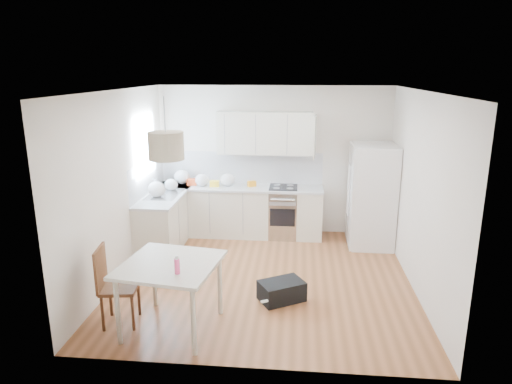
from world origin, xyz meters
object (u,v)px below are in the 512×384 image
refrigerator (373,195)px  dining_chair (120,286)px  dining_table (170,270)px  gym_bag (282,291)px

refrigerator → dining_chair: refrigerator is taller
refrigerator → dining_chair: (-3.36, -2.93, -0.39)m
dining_table → dining_chair: bearing=-176.0°
dining_table → gym_bag: bearing=40.8°
dining_table → dining_chair: (-0.64, 0.05, -0.25)m
dining_table → refrigerator: bearing=56.0°
refrigerator → gym_bag: 2.73m
dining_chair → refrigerator: bearing=33.2°
dining_chair → gym_bag: (1.90, 0.75, -0.36)m
refrigerator → dining_chair: size_ratio=1.81×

